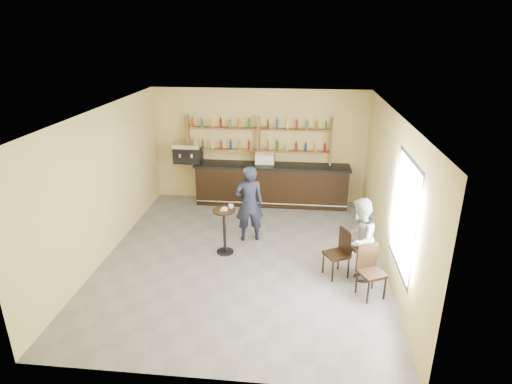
# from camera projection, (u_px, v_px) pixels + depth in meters

# --- Properties ---
(floor) EXTENTS (7.00, 7.00, 0.00)m
(floor) POSITION_uv_depth(u_px,v_px,m) (243.00, 258.00, 9.40)
(floor) COLOR slate
(floor) RESTS_ON ground
(ceiling) EXTENTS (7.00, 7.00, 0.00)m
(ceiling) POSITION_uv_depth(u_px,v_px,m) (241.00, 112.00, 8.25)
(ceiling) COLOR white
(ceiling) RESTS_ON wall_back
(wall_back) EXTENTS (7.00, 0.00, 7.00)m
(wall_back) POSITION_uv_depth(u_px,v_px,m) (259.00, 146.00, 12.08)
(wall_back) COLOR #DECA7E
(wall_back) RESTS_ON floor
(wall_front) EXTENTS (7.00, 0.00, 7.00)m
(wall_front) POSITION_uv_depth(u_px,v_px,m) (206.00, 284.00, 5.58)
(wall_front) COLOR #DECA7E
(wall_front) RESTS_ON floor
(wall_left) EXTENTS (0.00, 7.00, 7.00)m
(wall_left) POSITION_uv_depth(u_px,v_px,m) (103.00, 184.00, 9.12)
(wall_left) COLOR #DECA7E
(wall_left) RESTS_ON floor
(wall_right) EXTENTS (0.00, 7.00, 7.00)m
(wall_right) POSITION_uv_depth(u_px,v_px,m) (391.00, 195.00, 8.54)
(wall_right) COLOR #DECA7E
(wall_right) RESTS_ON floor
(window_pane) EXTENTS (0.00, 2.00, 2.00)m
(window_pane) POSITION_uv_depth(u_px,v_px,m) (404.00, 215.00, 7.39)
(window_pane) COLOR white
(window_pane) RESTS_ON wall_right
(window_frame) EXTENTS (0.04, 1.70, 2.10)m
(window_frame) POSITION_uv_depth(u_px,v_px,m) (404.00, 215.00, 7.39)
(window_frame) COLOR black
(window_frame) RESTS_ON wall_right
(shelf_unit) EXTENTS (4.00, 0.26, 1.40)m
(shelf_unit) POSITION_uv_depth(u_px,v_px,m) (258.00, 140.00, 11.88)
(shelf_unit) COLOR brown
(shelf_unit) RESTS_ON wall_back
(liquor_bottles) EXTENTS (3.68, 0.10, 1.00)m
(liquor_bottles) POSITION_uv_depth(u_px,v_px,m) (259.00, 134.00, 11.82)
(liquor_bottles) COLOR #8C5919
(liquor_bottles) RESTS_ON shelf_unit
(bar_counter) EXTENTS (4.32, 0.84, 1.17)m
(bar_counter) POSITION_uv_depth(u_px,v_px,m) (272.00, 185.00, 12.08)
(bar_counter) COLOR black
(bar_counter) RESTS_ON floor
(espresso_machine) EXTENTS (0.77, 0.50, 0.55)m
(espresso_machine) POSITION_uv_depth(u_px,v_px,m) (188.00, 153.00, 12.00)
(espresso_machine) COLOR black
(espresso_machine) RESTS_ON bar_counter
(pastry_case) EXTENTS (0.54, 0.43, 0.32)m
(pastry_case) POSITION_uv_depth(u_px,v_px,m) (265.00, 159.00, 11.83)
(pastry_case) COLOR silver
(pastry_case) RESTS_ON bar_counter
(pedestal_table) EXTENTS (0.55, 0.55, 1.04)m
(pedestal_table) POSITION_uv_depth(u_px,v_px,m) (225.00, 231.00, 9.44)
(pedestal_table) COLOR black
(pedestal_table) RESTS_ON floor
(napkin) EXTENTS (0.16, 0.16, 0.00)m
(napkin) POSITION_uv_depth(u_px,v_px,m) (224.00, 210.00, 9.26)
(napkin) COLOR white
(napkin) RESTS_ON pedestal_table
(donut) EXTENTS (0.18, 0.18, 0.05)m
(donut) POSITION_uv_depth(u_px,v_px,m) (224.00, 209.00, 9.24)
(donut) COLOR tan
(donut) RESTS_ON napkin
(cup_pedestal) EXTENTS (0.12, 0.12, 0.09)m
(cup_pedestal) POSITION_uv_depth(u_px,v_px,m) (231.00, 206.00, 9.32)
(cup_pedestal) COLOR white
(cup_pedestal) RESTS_ON pedestal_table
(man_main) EXTENTS (0.76, 0.60, 1.84)m
(man_main) POSITION_uv_depth(u_px,v_px,m) (249.00, 204.00, 9.90)
(man_main) COLOR black
(man_main) RESTS_ON floor
(cafe_table) EXTENTS (0.59, 0.59, 0.70)m
(cafe_table) POSITION_uv_depth(u_px,v_px,m) (364.00, 263.00, 8.50)
(cafe_table) COLOR black
(cafe_table) RESTS_ON floor
(cup_cafe) EXTENTS (0.10, 0.10, 0.08)m
(cup_cafe) POSITION_uv_depth(u_px,v_px,m) (369.00, 246.00, 8.36)
(cup_cafe) COLOR white
(cup_cafe) RESTS_ON cafe_table
(chair_west) EXTENTS (0.58, 0.58, 0.99)m
(chair_west) POSITION_uv_depth(u_px,v_px,m) (336.00, 254.00, 8.55)
(chair_west) COLOR black
(chair_west) RESTS_ON floor
(chair_south) EXTENTS (0.58, 0.58, 1.00)m
(chair_south) POSITION_uv_depth(u_px,v_px,m) (372.00, 273.00, 7.89)
(chair_south) COLOR black
(chair_south) RESTS_ON floor
(patron_second) EXTENTS (0.88, 0.99, 1.69)m
(patron_second) POSITION_uv_depth(u_px,v_px,m) (359.00, 239.00, 8.39)
(patron_second) COLOR gray
(patron_second) RESTS_ON floor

